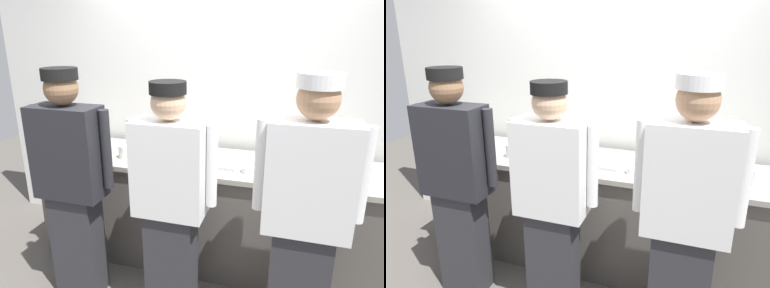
% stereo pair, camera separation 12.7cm
% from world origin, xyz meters
% --- Properties ---
extents(ground_plane, '(9.00, 9.00, 0.00)m').
position_xyz_m(ground_plane, '(0.00, 0.00, 0.00)').
color(ground_plane, '#514C47').
extents(wall_back, '(4.48, 0.10, 2.68)m').
position_xyz_m(wall_back, '(0.00, 0.84, 1.34)').
color(wall_back, silver).
rests_on(wall_back, ground).
extents(prep_counter, '(2.85, 0.69, 0.93)m').
position_xyz_m(prep_counter, '(0.00, 0.36, 0.47)').
color(prep_counter, '#56514C').
rests_on(prep_counter, ground).
extents(chef_near_left, '(0.62, 0.24, 1.71)m').
position_xyz_m(chef_near_left, '(-0.80, -0.30, 0.92)').
color(chef_near_left, '#2D2D33').
rests_on(chef_near_left, ground).
extents(chef_center, '(0.60, 0.24, 1.66)m').
position_xyz_m(chef_center, '(-0.06, -0.30, 0.88)').
color(chef_center, '#2D2D33').
rests_on(chef_center, ground).
extents(chef_far_right, '(0.62, 0.24, 1.74)m').
position_xyz_m(chef_far_right, '(0.78, -0.34, 0.93)').
color(chef_far_right, '#2D2D33').
rests_on(chef_far_right, ground).
extents(plate_stack_front, '(0.21, 0.21, 0.06)m').
position_xyz_m(plate_stack_front, '(-1.12, 0.46, 0.96)').
color(plate_stack_front, white).
rests_on(plate_stack_front, prep_counter).
extents(plate_stack_rear, '(0.21, 0.21, 0.08)m').
position_xyz_m(plate_stack_rear, '(-0.46, 0.22, 0.97)').
color(plate_stack_rear, white).
rests_on(plate_stack_rear, prep_counter).
extents(mixing_bowl_steel, '(0.33, 0.33, 0.11)m').
position_xyz_m(mixing_bowl_steel, '(1.05, 0.33, 0.98)').
color(mixing_bowl_steel, '#B7BABF').
rests_on(mixing_bowl_steel, prep_counter).
extents(sheet_tray, '(0.53, 0.38, 0.02)m').
position_xyz_m(sheet_tray, '(0.04, 0.36, 0.94)').
color(sheet_tray, '#B7BABF').
rests_on(sheet_tray, prep_counter).
extents(squeeze_bottle_primary, '(0.06, 0.06, 0.19)m').
position_xyz_m(squeeze_bottle_primary, '(0.53, 0.15, 1.02)').
color(squeeze_bottle_primary, '#E5E066').
rests_on(squeeze_bottle_primary, prep_counter).
extents(squeeze_bottle_secondary, '(0.05, 0.05, 0.21)m').
position_xyz_m(squeeze_bottle_secondary, '(-0.33, 0.46, 1.03)').
color(squeeze_bottle_secondary, red).
rests_on(squeeze_bottle_secondary, prep_counter).
extents(squeeze_bottle_spare, '(0.06, 0.06, 0.18)m').
position_xyz_m(squeeze_bottle_spare, '(-1.01, 0.19, 1.02)').
color(squeeze_bottle_spare, '#E5E066').
rests_on(squeeze_bottle_spare, prep_counter).
extents(ramekin_red_sauce, '(0.10, 0.10, 0.05)m').
position_xyz_m(ramekin_red_sauce, '(0.38, 0.20, 0.96)').
color(ramekin_red_sauce, white).
rests_on(ramekin_red_sauce, prep_counter).
extents(ramekin_yellow_sauce, '(0.09, 0.09, 0.04)m').
position_xyz_m(ramekin_yellow_sauce, '(0.79, 0.46, 0.95)').
color(ramekin_yellow_sauce, white).
rests_on(ramekin_yellow_sauce, prep_counter).
extents(deli_cup, '(0.09, 0.09, 0.11)m').
position_xyz_m(deli_cup, '(-0.66, 0.22, 0.98)').
color(deli_cup, white).
rests_on(deli_cup, prep_counter).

